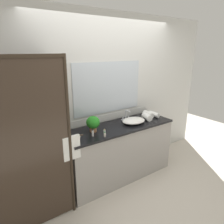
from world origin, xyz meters
TOP-DOWN VIEW (x-y plane):
  - ground_plane at (0.00, 0.00)m, footprint 8.00×8.00m
  - wall_back_with_mirror at (0.00, 0.34)m, footprint 4.40×0.06m
  - vanity_cabinet at (0.00, 0.01)m, footprint 1.80×0.58m
  - shower_enclosure at (-1.28, -0.19)m, footprint 1.20×0.59m
  - sink_basin at (0.26, -0.03)m, footprint 0.39×0.31m
  - faucet at (0.26, 0.17)m, footprint 0.17×0.14m
  - potted_plant at (-0.46, 0.03)m, footprint 0.20×0.20m
  - soap_dish at (-0.75, -0.01)m, footprint 0.10×0.07m
  - amenity_bottle_body_wash at (-0.39, -0.16)m, footprint 0.03×0.03m
  - amenity_bottle_lotion at (-0.55, -0.11)m, footprint 0.03×0.03m
  - amenity_bottle_conditioner at (-0.42, -0.22)m, footprint 0.03×0.03m
  - rolled_towel_near_edge at (0.76, 0.01)m, footprint 0.12×0.20m
  - rolled_towel_middle at (0.65, 0.05)m, footprint 0.14×0.22m
  - rolled_towel_far_edge at (0.54, -0.04)m, footprint 0.15×0.21m

SIDE VIEW (x-z plane):
  - ground_plane at x=0.00m, z-range 0.00..0.00m
  - vanity_cabinet at x=0.00m, z-range 0.00..0.90m
  - soap_dish at x=-0.75m, z-range 0.90..0.93m
  - amenity_bottle_conditioner at x=-0.42m, z-range 0.90..0.97m
  - amenity_bottle_body_wash at x=-0.39m, z-range 0.90..0.98m
  - sink_basin at x=0.26m, z-range 0.90..0.98m
  - rolled_towel_near_edge at x=0.76m, z-range 0.90..0.99m
  - amenity_bottle_lotion at x=-0.55m, z-range 0.90..1.00m
  - rolled_towel_far_edge at x=0.54m, z-range 0.90..1.00m
  - rolled_towel_middle at x=0.65m, z-range 0.90..1.01m
  - faucet at x=0.26m, z-range 0.87..1.04m
  - shower_enclosure at x=-1.28m, z-range 0.02..2.02m
  - potted_plant at x=-0.46m, z-range 0.92..1.15m
  - wall_back_with_mirror at x=0.00m, z-range 0.00..2.60m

